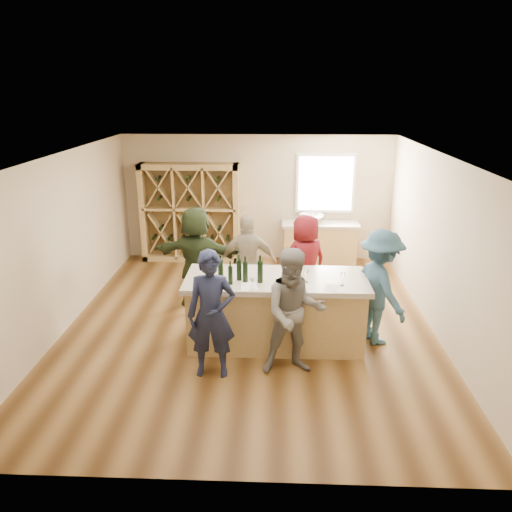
{
  "coord_description": "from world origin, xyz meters",
  "views": [
    {
      "loc": [
        0.42,
        -7.52,
        3.79
      ],
      "look_at": [
        0.1,
        0.2,
        1.15
      ],
      "focal_mm": 35.0,
      "sensor_mm": 36.0,
      "label": 1
    }
  ],
  "objects_px": {
    "wine_bottle_d": "(245,272)",
    "person_near_right": "(294,312)",
    "wine_bottle_e": "(260,272)",
    "person_near_left": "(211,315)",
    "sink": "(311,219)",
    "person_far_left": "(197,257)",
    "person_server": "(380,287)",
    "tasting_counter_base": "(276,313)",
    "wine_bottle_a": "(221,271)",
    "wine_bottle_c": "(239,270)",
    "wine_bottle_b": "(230,275)",
    "wine_rack": "(190,213)",
    "person_far_mid": "(248,263)",
    "person_far_right": "(305,262)"
  },
  "relations": [
    {
      "from": "wine_bottle_e",
      "to": "person_near_left",
      "type": "height_order",
      "value": "person_near_left"
    },
    {
      "from": "wine_bottle_e",
      "to": "person_far_mid",
      "type": "distance_m",
      "value": 1.53
    },
    {
      "from": "wine_bottle_d",
      "to": "tasting_counter_base",
      "type": "bearing_deg",
      "value": 22.04
    },
    {
      "from": "wine_bottle_e",
      "to": "person_far_mid",
      "type": "relative_size",
      "value": 0.19
    },
    {
      "from": "wine_bottle_e",
      "to": "person_near_right",
      "type": "height_order",
      "value": "person_near_right"
    },
    {
      "from": "tasting_counter_base",
      "to": "wine_bottle_c",
      "type": "relative_size",
      "value": 8.4
    },
    {
      "from": "sink",
      "to": "person_far_left",
      "type": "relative_size",
      "value": 0.3
    },
    {
      "from": "person_near_right",
      "to": "person_server",
      "type": "distance_m",
      "value": 1.61
    },
    {
      "from": "wine_rack",
      "to": "person_far_mid",
      "type": "relative_size",
      "value": 1.28
    },
    {
      "from": "wine_bottle_a",
      "to": "wine_bottle_e",
      "type": "height_order",
      "value": "wine_bottle_e"
    },
    {
      "from": "wine_bottle_d",
      "to": "person_near_right",
      "type": "bearing_deg",
      "value": -41.82
    },
    {
      "from": "person_near_left",
      "to": "person_near_right",
      "type": "distance_m",
      "value": 1.12
    },
    {
      "from": "tasting_counter_base",
      "to": "wine_bottle_b",
      "type": "height_order",
      "value": "wine_bottle_b"
    },
    {
      "from": "wine_rack",
      "to": "wine_bottle_c",
      "type": "height_order",
      "value": "wine_rack"
    },
    {
      "from": "wine_bottle_b",
      "to": "person_near_right",
      "type": "xyz_separation_m",
      "value": [
        0.91,
        -0.53,
        -0.32
      ]
    },
    {
      "from": "wine_bottle_e",
      "to": "wine_rack",
      "type": "bearing_deg",
      "value": 112.79
    },
    {
      "from": "wine_rack",
      "to": "wine_bottle_e",
      "type": "relative_size",
      "value": 6.6
    },
    {
      "from": "wine_rack",
      "to": "person_near_left",
      "type": "distance_m",
      "value": 4.9
    },
    {
      "from": "person_near_right",
      "to": "person_far_left",
      "type": "bearing_deg",
      "value": 118.84
    },
    {
      "from": "person_server",
      "to": "person_far_left",
      "type": "relative_size",
      "value": 0.98
    },
    {
      "from": "tasting_counter_base",
      "to": "person_far_mid",
      "type": "relative_size",
      "value": 1.52
    },
    {
      "from": "wine_rack",
      "to": "wine_bottle_a",
      "type": "bearing_deg",
      "value": -74.39
    },
    {
      "from": "wine_rack",
      "to": "tasting_counter_base",
      "type": "xyz_separation_m",
      "value": [
        1.94,
        -3.85,
        -0.6
      ]
    },
    {
      "from": "wine_bottle_e",
      "to": "person_near_left",
      "type": "bearing_deg",
      "value": -130.72
    },
    {
      "from": "wine_bottle_a",
      "to": "wine_bottle_d",
      "type": "relative_size",
      "value": 1.03
    },
    {
      "from": "sink",
      "to": "wine_bottle_b",
      "type": "height_order",
      "value": "wine_bottle_b"
    },
    {
      "from": "wine_bottle_d",
      "to": "wine_bottle_c",
      "type": "bearing_deg",
      "value": 143.28
    },
    {
      "from": "sink",
      "to": "person_far_mid",
      "type": "distance_m",
      "value": 2.82
    },
    {
      "from": "wine_bottle_c",
      "to": "person_far_mid",
      "type": "bearing_deg",
      "value": 87.72
    },
    {
      "from": "tasting_counter_base",
      "to": "person_server",
      "type": "xyz_separation_m",
      "value": [
        1.57,
        0.12,
        0.4
      ]
    },
    {
      "from": "tasting_counter_base",
      "to": "wine_bottle_c",
      "type": "xyz_separation_m",
      "value": [
        -0.55,
        -0.11,
        0.73
      ]
    },
    {
      "from": "wine_bottle_b",
      "to": "person_server",
      "type": "height_order",
      "value": "person_server"
    },
    {
      "from": "wine_bottle_b",
      "to": "person_far_mid",
      "type": "distance_m",
      "value": 1.59
    },
    {
      "from": "tasting_counter_base",
      "to": "person_near_left",
      "type": "bearing_deg",
      "value": -133.07
    },
    {
      "from": "wine_rack",
      "to": "tasting_counter_base",
      "type": "distance_m",
      "value": 4.35
    },
    {
      "from": "wine_bottle_b",
      "to": "person_far_mid",
      "type": "xyz_separation_m",
      "value": [
        0.17,
        1.54,
        -0.36
      ]
    },
    {
      "from": "person_server",
      "to": "person_far_mid",
      "type": "xyz_separation_m",
      "value": [
        -2.06,
        1.15,
        -0.04
      ]
    },
    {
      "from": "wine_rack",
      "to": "person_far_left",
      "type": "bearing_deg",
      "value": -78.06
    },
    {
      "from": "person_near_left",
      "to": "person_far_mid",
      "type": "xyz_separation_m",
      "value": [
        0.37,
        2.19,
        -0.04
      ]
    },
    {
      "from": "wine_rack",
      "to": "wine_bottle_e",
      "type": "xyz_separation_m",
      "value": [
        1.7,
        -4.05,
        0.15
      ]
    },
    {
      "from": "wine_bottle_d",
      "to": "person_near_right",
      "type": "xyz_separation_m",
      "value": [
        0.7,
        -0.63,
        -0.34
      ]
    },
    {
      "from": "tasting_counter_base",
      "to": "wine_bottle_e",
      "type": "bearing_deg",
      "value": -140.5
    },
    {
      "from": "wine_rack",
      "to": "person_near_right",
      "type": "bearing_deg",
      "value": -64.89
    },
    {
      "from": "sink",
      "to": "person_near_left",
      "type": "distance_m",
      "value": 4.98
    },
    {
      "from": "person_far_right",
      "to": "wine_bottle_a",
      "type": "bearing_deg",
      "value": 19.89
    },
    {
      "from": "person_near_right",
      "to": "tasting_counter_base",
      "type": "bearing_deg",
      "value": 98.88
    },
    {
      "from": "wine_rack",
      "to": "wine_bottle_b",
      "type": "xyz_separation_m",
      "value": [
        1.28,
        -4.13,
        0.11
      ]
    },
    {
      "from": "person_near_left",
      "to": "wine_bottle_b",
      "type": "bearing_deg",
      "value": 71.49
    },
    {
      "from": "wine_bottle_e",
      "to": "person_near_right",
      "type": "distance_m",
      "value": 0.86
    },
    {
      "from": "wine_bottle_e",
      "to": "person_server",
      "type": "relative_size",
      "value": 0.19
    }
  ]
}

